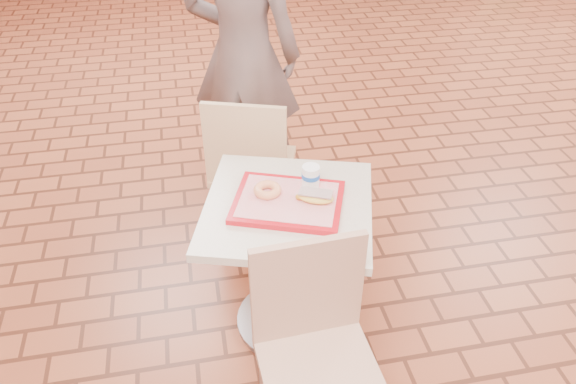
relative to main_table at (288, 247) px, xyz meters
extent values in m
cube|color=brown|center=(1.32, 0.48, -0.46)|extent=(8.00, 10.00, 0.01)
cube|color=#C1B69B|center=(0.00, 0.00, 0.20)|extent=(0.64, 0.64, 0.04)
cylinder|color=gray|center=(0.00, 0.00, -0.14)|extent=(0.07, 0.07, 0.64)
cylinder|color=gray|center=(0.00, 0.00, -0.44)|extent=(0.47, 0.47, 0.03)
cube|color=tan|center=(0.00, -0.58, -0.06)|extent=(0.41, 0.41, 0.04)
cube|color=tan|center=(-0.01, -0.40, 0.17)|extent=(0.39, 0.05, 0.43)
cylinder|color=gray|center=(-0.18, -0.42, -0.27)|extent=(0.03, 0.03, 0.38)
cylinder|color=gray|center=(0.16, -0.40, -0.27)|extent=(0.03, 0.03, 0.38)
cube|color=#DAB682|center=(-0.04, 0.70, -0.06)|extent=(0.49, 0.49, 0.04)
cube|color=#DAB682|center=(-0.10, 0.53, 0.17)|extent=(0.38, 0.15, 0.43)
cylinder|color=gray|center=(0.17, 0.80, -0.27)|extent=(0.03, 0.03, 0.38)
cylinder|color=gray|center=(-0.15, 0.91, -0.27)|extent=(0.03, 0.03, 0.38)
cylinder|color=gray|center=(0.06, 0.49, -0.27)|extent=(0.03, 0.03, 0.38)
cylinder|color=gray|center=(-0.26, 0.59, -0.27)|extent=(0.03, 0.03, 0.38)
imported|color=brown|center=(-0.02, 1.11, 0.38)|extent=(0.72, 0.60, 1.67)
cube|color=#B20D16|center=(0.00, 0.00, 0.23)|extent=(0.41, 0.32, 0.02)
cube|color=#E18585|center=(0.00, 0.00, 0.25)|extent=(0.37, 0.28, 0.00)
torus|color=#EB8B55|center=(-0.07, 0.05, 0.27)|extent=(0.14, 0.14, 0.03)
ellipsoid|color=yellow|center=(0.10, -0.03, 0.27)|extent=(0.16, 0.12, 0.04)
cube|color=beige|center=(0.10, -0.03, 0.29)|extent=(0.14, 0.10, 0.01)
ellipsoid|color=#AE7118|center=(0.04, -0.01, 0.26)|extent=(0.04, 0.03, 0.02)
cylinder|color=white|center=(0.10, 0.07, 0.29)|extent=(0.07, 0.07, 0.09)
cylinder|color=blue|center=(0.10, 0.07, 0.30)|extent=(0.07, 0.07, 0.02)
camera|label=1|loc=(-0.33, -1.68, 1.56)|focal=35.00mm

